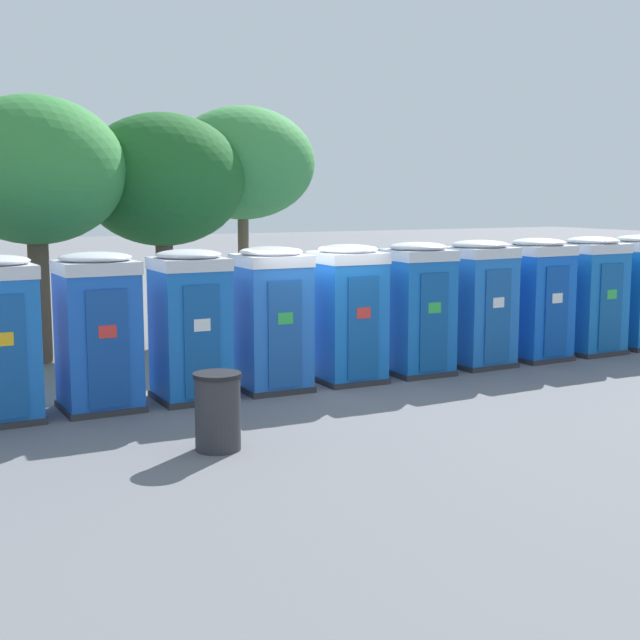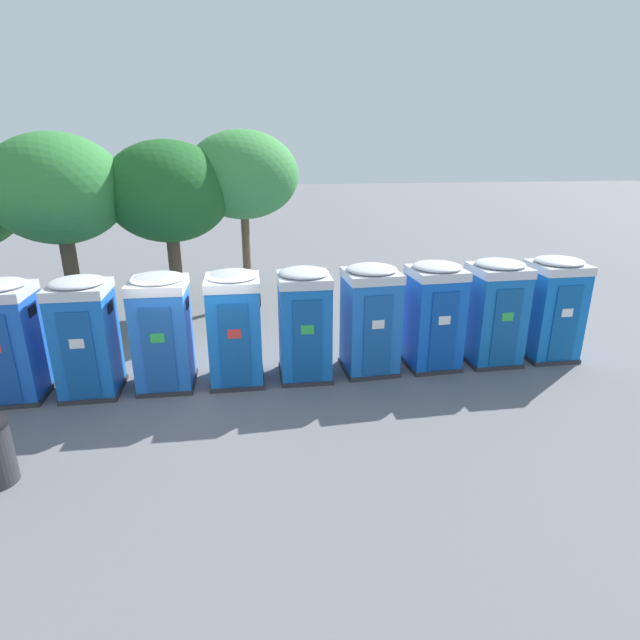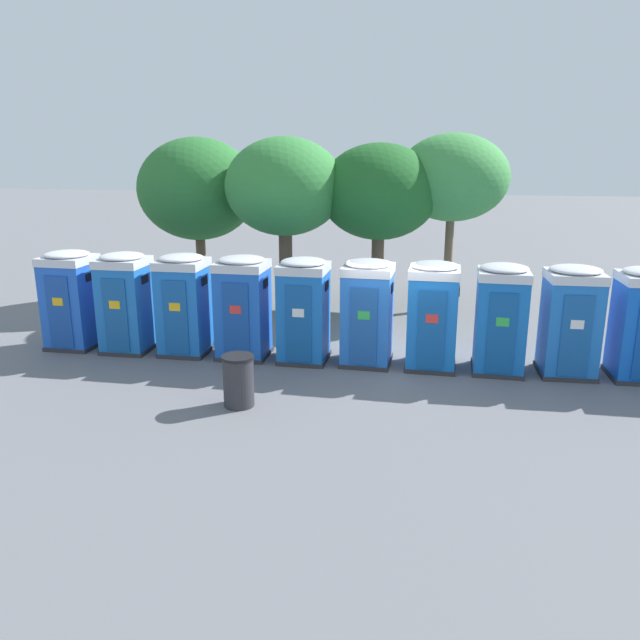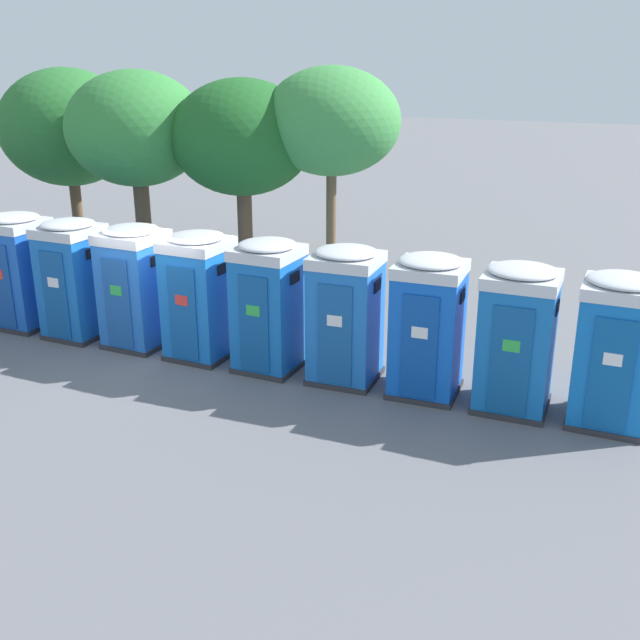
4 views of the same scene
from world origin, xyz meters
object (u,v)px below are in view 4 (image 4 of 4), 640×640
portapotty_7 (269,305)px  street_tree_2 (242,138)px  portapotty_6 (199,295)px  portapotty_9 (428,325)px  street_tree_1 (68,128)px  portapotty_4 (74,278)px  street_tree_0 (136,130)px  portapotty_5 (135,286)px  portapotty_11 (615,350)px  portapotty_10 (517,338)px  street_tree_3 (332,122)px  portapotty_3 (19,270)px  portapotty_8 (346,314)px

portapotty_7 → street_tree_2: (-3.38, 5.10, 2.46)m
portapotty_6 → portapotty_7: same height
portapotty_9 → street_tree_1: bearing=156.5°
portapotty_4 → street_tree_0: size_ratio=0.47×
portapotty_5 → street_tree_2: bearing=93.4°
portapotty_5 → portapotty_11: 9.22m
portapotty_10 → street_tree_3: 8.57m
portapotty_5 → portapotty_10: size_ratio=1.00×
portapotty_5 → street_tree_0: bearing=124.7°
portapotty_6 → street_tree_1: bearing=144.7°
portapotty_3 → portapotty_7: (6.14, 0.09, 0.00)m
street_tree_1 → portapotty_11: bearing=-19.0°
portapotty_4 → street_tree_1: street_tree_1 is taller
portapotty_6 → street_tree_0: (-4.68, 4.54, 2.61)m
portapotty_3 → portapotty_9: same height
portapotty_6 → portapotty_10: (6.14, 0.17, -0.00)m
portapotty_3 → portapotty_10: (10.75, 0.24, -0.00)m
portapotty_5 → portapotty_8: bearing=1.4°
portapotty_8 → portapotty_11: 4.61m
portapotty_9 → portapotty_7: bearing=-177.5°
portapotty_7 → portapotty_4: bearing=-178.7°
portapotty_3 → street_tree_2: (2.77, 5.19, 2.46)m
portapotty_6 → street_tree_0: 7.02m
street_tree_0 → street_tree_3: street_tree_3 is taller
portapotty_6 → portapotty_8: same height
portapotty_5 → street_tree_1: street_tree_1 is taller
portapotty_11 → portapotty_9: bearing=-178.5°
portapotty_9 → portapotty_10: 1.54m
street_tree_1 → portapotty_9: bearing=-23.5°
portapotty_11 → street_tree_3: 9.64m
portapotty_7 → street_tree_2: 6.59m
portapotty_3 → street_tree_1: 7.03m
portapotty_4 → portapotty_11: bearing=1.7°
street_tree_3 → street_tree_0: bearing=-166.0°
portapotty_4 → street_tree_3: (3.42, 5.87, 2.88)m
portapotty_3 → street_tree_3: 8.20m
portapotty_7 → street_tree_0: bearing=144.0°
portapotty_5 → portapotty_6: (1.54, 0.00, 0.00)m
portapotty_10 → street_tree_1: 15.28m
portapotty_3 → street_tree_2: 6.38m
street_tree_1 → street_tree_3: street_tree_3 is taller
street_tree_0 → portapotty_6: bearing=-44.1°
portapotty_5 → street_tree_1: size_ratio=0.47×
portapotty_11 → portapotty_4: bearing=-178.3°
portapotty_8 → street_tree_0: size_ratio=0.47×
portapotty_4 → portapotty_10: 9.22m
portapotty_9 → street_tree_1: (-12.54, 5.46, 2.45)m
street_tree_0 → street_tree_3: bearing=14.0°
portapotty_9 → portapotty_11: same height
street_tree_1 → street_tree_2: bearing=-4.6°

